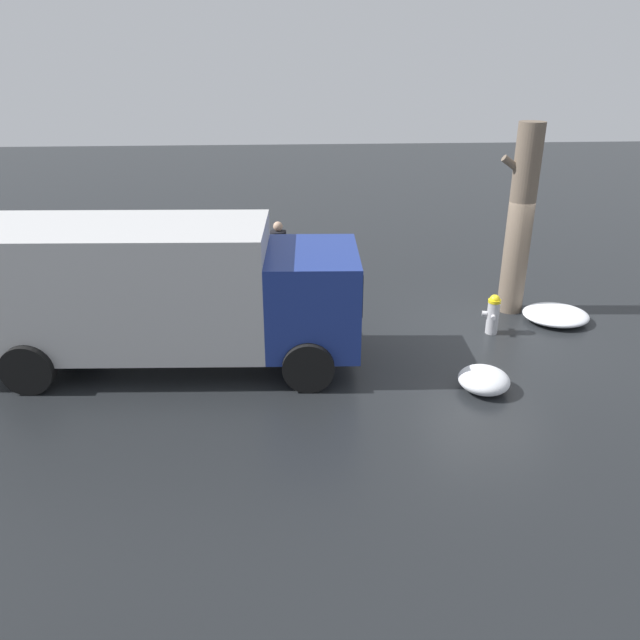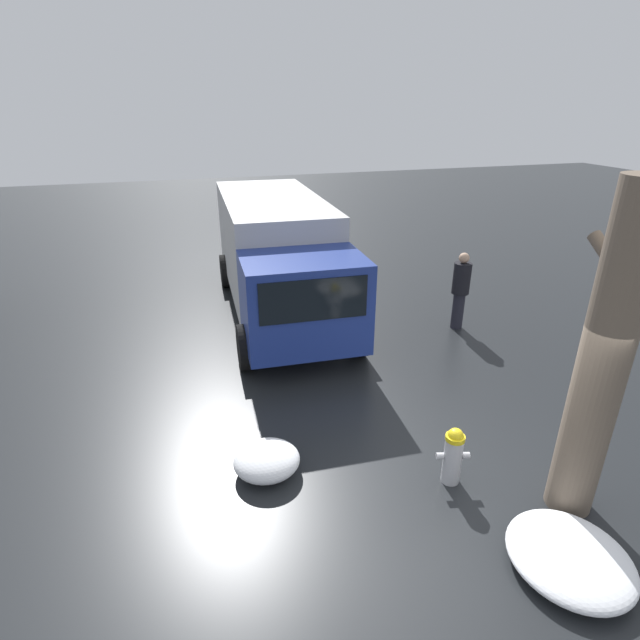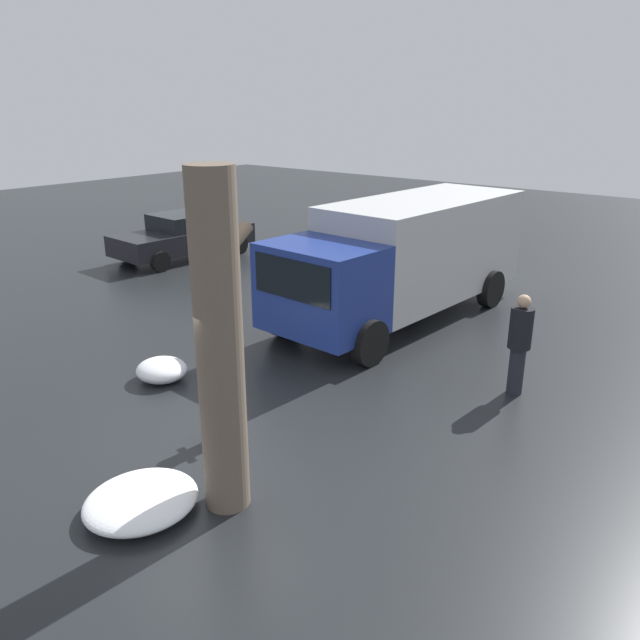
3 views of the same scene
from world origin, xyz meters
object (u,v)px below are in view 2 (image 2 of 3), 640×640
object	(u,v)px
pedestrian	(461,288)
tree_trunk	(603,362)
fire_hydrant	(453,455)
delivery_truck	(278,252)

from	to	relation	value
pedestrian	tree_trunk	bearing A→B (deg)	-60.74
fire_hydrant	tree_trunk	xyz separation A→B (m)	(-0.82, -1.23, 1.64)
pedestrian	delivery_truck	bearing A→B (deg)	-165.98
tree_trunk	fire_hydrant	bearing A→B (deg)	56.47
fire_hydrant	delivery_truck	size ratio (longest dim) A/B	0.12
delivery_truck	fire_hydrant	bearing A→B (deg)	100.39
tree_trunk	pedestrian	xyz separation A→B (m)	(5.23, -1.52, -1.12)
delivery_truck	pedestrian	world-z (taller)	delivery_truck
tree_trunk	delivery_truck	size ratio (longest dim) A/B	0.58
tree_trunk	pedestrian	distance (m)	5.56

